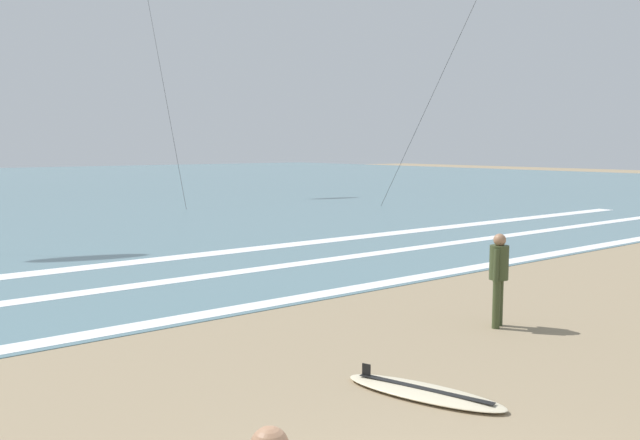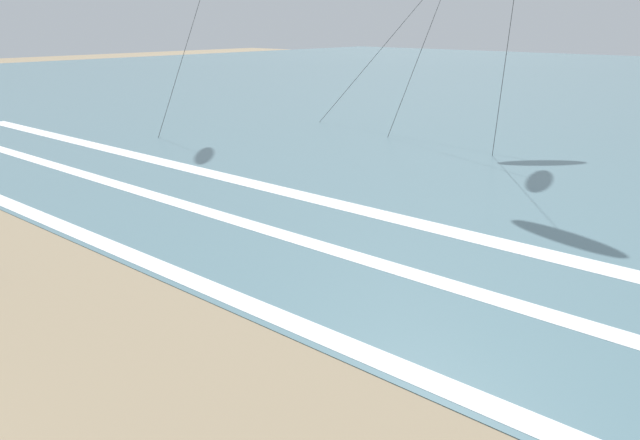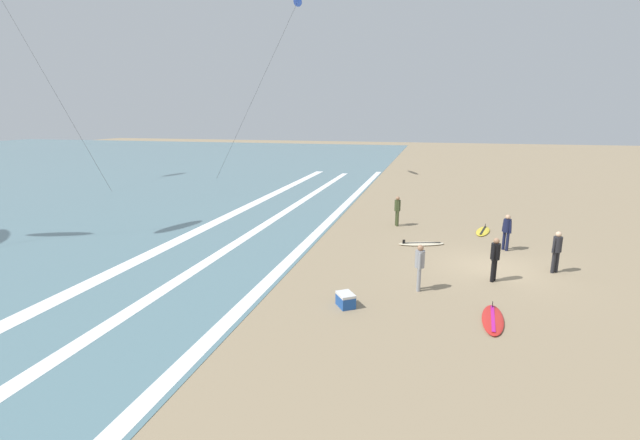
% 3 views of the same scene
% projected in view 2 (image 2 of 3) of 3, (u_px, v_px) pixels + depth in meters
% --- Properties ---
extents(wave_foam_shoreline, '(57.46, 0.50, 0.01)m').
position_uv_depth(wave_foam_shoreline, '(230.00, 297.00, 11.93)').
color(wave_foam_shoreline, white).
rests_on(wave_foam_shoreline, ocean_surface).
extents(wave_foam_mid_break, '(51.56, 0.54, 0.01)m').
position_uv_depth(wave_foam_mid_break, '(375.00, 263.00, 13.59)').
color(wave_foam_mid_break, white).
rests_on(wave_foam_mid_break, ocean_surface).
extents(wave_foam_outer_break, '(52.31, 0.73, 0.01)m').
position_uv_depth(wave_foam_outer_break, '(468.00, 236.00, 15.26)').
color(wave_foam_outer_break, white).
rests_on(wave_foam_outer_break, ocean_surface).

